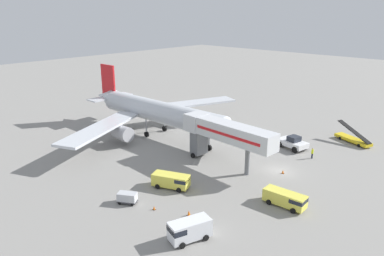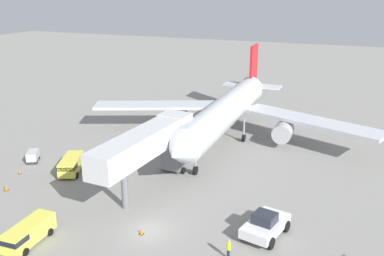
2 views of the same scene
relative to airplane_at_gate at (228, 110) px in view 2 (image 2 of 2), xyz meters
The scene contains 11 objects.
ground_plane 27.27m from the airplane_at_gate, 87.63° to the right, with size 300.00×300.00×0.00m, color gray.
airplane_at_gate is the anchor object (origin of this frame).
jet_bridge 18.95m from the airplane_at_gate, 98.76° to the right, with size 4.22×16.88×7.27m.
pushback_tug 26.24m from the airplane_at_gate, 64.08° to the right, with size 3.91×5.72×2.35m.
service_van_mid_right 33.93m from the airplane_at_gate, 103.16° to the right, with size 2.36×5.45×1.89m.
service_van_outer_right 23.58m from the airplane_at_gate, 126.59° to the right, with size 3.88×5.51×1.93m.
baggage_cart_far_center 27.58m from the airplane_at_gate, 139.64° to the right, with size 2.32×2.71×1.43m.
ground_crew_worker_foreground 29.83m from the airplane_at_gate, 71.51° to the right, with size 0.49×0.49×1.84m.
safety_cone_alpha 29.35m from the airplane_at_gate, 132.41° to the right, with size 0.34×0.34×0.53m.
safety_cone_bravo 31.33m from the airplane_at_gate, 124.63° to the right, with size 0.46×0.46×0.70m.
safety_cone_charlie 27.95m from the airplane_at_gate, 88.31° to the right, with size 0.40×0.40×0.61m.
Camera 2 is at (17.44, -31.01, 21.67)m, focal length 40.31 mm.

